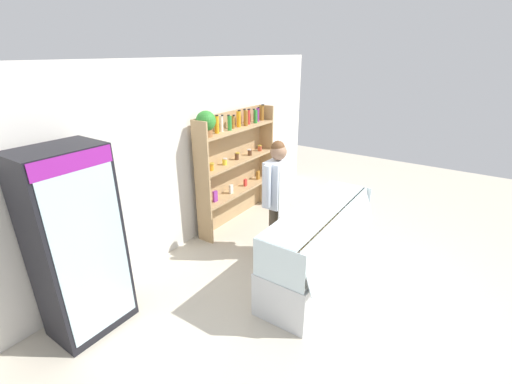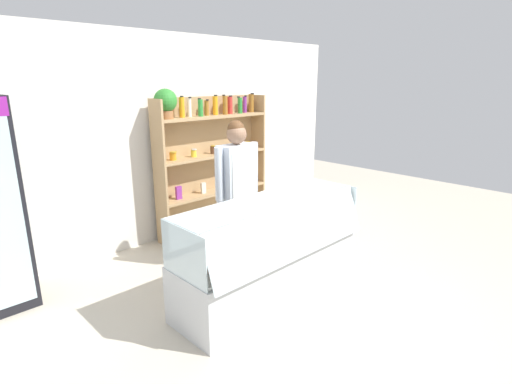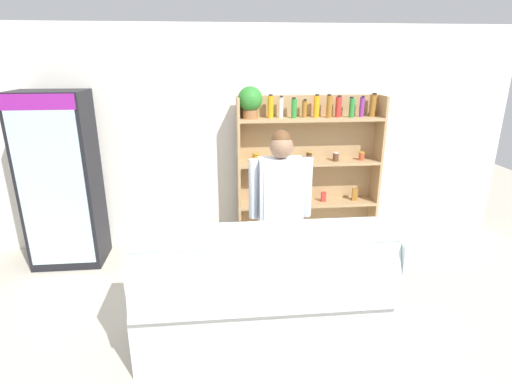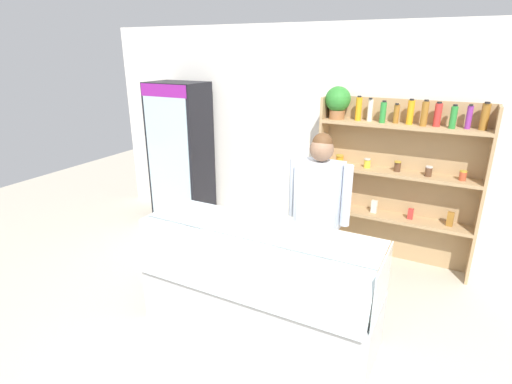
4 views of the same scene
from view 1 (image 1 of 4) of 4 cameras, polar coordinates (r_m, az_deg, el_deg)
ground_plane at (r=4.69m, az=11.19°, el=-14.34°), size 12.00×12.00×0.00m
back_wall at (r=5.22m, az=-10.88°, el=6.21°), size 6.80×0.10×2.70m
drinks_fridge at (r=3.87m, az=-27.72°, el=-7.83°), size 0.77×0.55×1.99m
shelving_unit at (r=5.62m, az=-4.01°, el=5.65°), size 1.76×0.29×2.01m
deli_display_case at (r=4.55m, az=10.23°, el=-10.78°), size 2.05×0.71×1.01m
shop_clerk at (r=4.73m, az=3.65°, el=0.38°), size 0.61×0.25×1.69m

